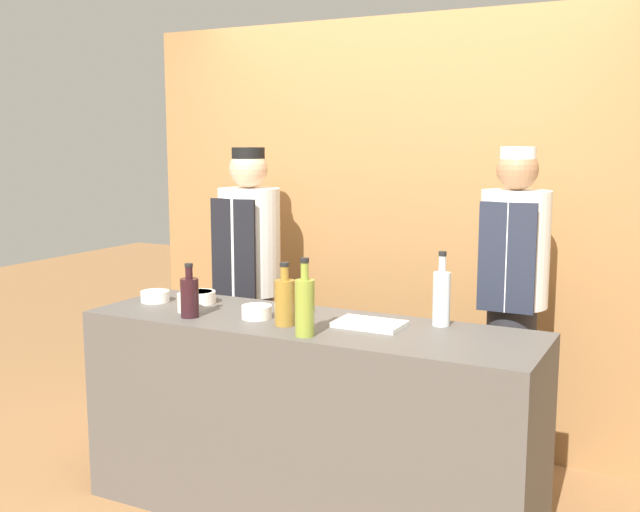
% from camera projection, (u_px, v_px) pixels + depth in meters
% --- Properties ---
extents(cabinet_wall, '(3.22, 0.18, 2.40)m').
position_uv_depth(cabinet_wall, '(402.00, 232.00, 4.32)').
color(cabinet_wall, olive).
rests_on(cabinet_wall, ground_plane).
extents(counter, '(2.08, 0.62, 0.92)m').
position_uv_depth(counter, '(308.00, 420.00, 3.40)').
color(counter, '#514C47').
rests_on(counter, ground_plane).
extents(sauce_bowl_purple, '(0.16, 0.16, 0.06)m').
position_uv_depth(sauce_bowl_purple, '(199.00, 296.00, 3.71)').
color(sauce_bowl_purple, white).
rests_on(sauce_bowl_purple, counter).
extents(sauce_bowl_red, '(0.14, 0.14, 0.05)m').
position_uv_depth(sauce_bowl_red, '(155.00, 296.00, 3.75)').
color(sauce_bowl_red, white).
rests_on(sauce_bowl_red, counter).
extents(sauce_bowl_orange, '(0.14, 0.14, 0.06)m').
position_uv_depth(sauce_bowl_orange, '(257.00, 311.00, 3.40)').
color(sauce_bowl_orange, white).
rests_on(sauce_bowl_orange, counter).
extents(cutting_board, '(0.30, 0.20, 0.02)m').
position_uv_depth(cutting_board, '(369.00, 324.00, 3.25)').
color(cutting_board, white).
rests_on(cutting_board, counter).
extents(bottle_clear, '(0.08, 0.08, 0.33)m').
position_uv_depth(bottle_clear, '(441.00, 297.00, 3.25)').
color(bottle_clear, silver).
rests_on(bottle_clear, counter).
extents(bottle_oil, '(0.08, 0.08, 0.33)m').
position_uv_depth(bottle_oil, '(305.00, 306.00, 3.07)').
color(bottle_oil, olive).
rests_on(bottle_oil, counter).
extents(bottle_wine, '(0.08, 0.08, 0.25)m').
position_uv_depth(bottle_wine, '(190.00, 296.00, 3.41)').
color(bottle_wine, black).
rests_on(bottle_wine, counter).
extents(bottle_vinegar, '(0.09, 0.09, 0.28)m').
position_uv_depth(bottle_vinegar, '(285.00, 301.00, 3.26)').
color(bottle_vinegar, olive).
rests_on(bottle_vinegar, counter).
extents(cup_cream, '(0.09, 0.09, 0.09)m').
position_uv_depth(cup_cream, '(187.00, 303.00, 3.52)').
color(cup_cream, silver).
rests_on(cup_cream, counter).
extents(chef_left, '(0.35, 0.35, 1.68)m').
position_uv_depth(chef_left, '(250.00, 282.00, 4.29)').
color(chef_left, '#28282D').
rests_on(chef_left, ground_plane).
extents(chef_right, '(0.33, 0.33, 1.69)m').
position_uv_depth(chef_right, '(512.00, 307.00, 3.62)').
color(chef_right, '#28282D').
rests_on(chef_right, ground_plane).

